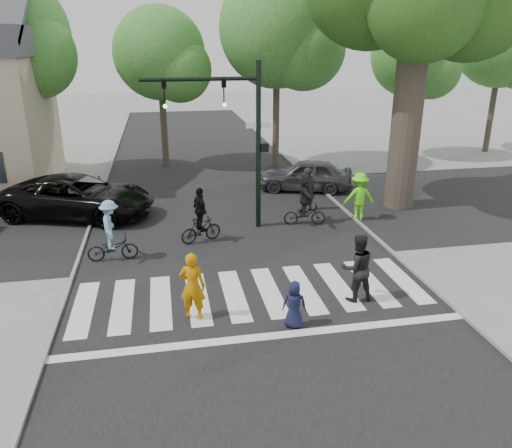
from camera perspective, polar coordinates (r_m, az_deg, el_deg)
The scene contains 22 objects.
ground at distance 13.14m, azimuth 0.32°, elevation -9.95°, with size 120.00×120.00×0.00m, color gray.
road_stem at distance 17.58m, azimuth -2.83°, elevation -1.86°, with size 10.00×70.00×0.01m, color black.
road_cross at distance 20.37m, azimuth -4.03°, elevation 1.26°, with size 70.00×10.00×0.01m, color black.
curb_left at distance 17.65m, azimuth -19.30°, elevation -2.78°, with size 0.10×70.00×0.10m, color gray.
curb_right at distance 18.87m, azimuth 12.53°, elevation -0.61°, with size 0.10×70.00×0.10m, color gray.
crosswalk at distance 13.70m, azimuth -0.22°, elevation -8.55°, with size 10.00×3.85×0.01m.
traffic_signal at distance 17.74m, azimuth -2.46°, elevation 11.43°, with size 4.45×0.29×6.00m.
bg_tree_1 at distance 27.40m, azimuth -25.97°, elevation 18.41°, with size 6.09×5.80×9.80m.
bg_tree_2 at distance 27.78m, azimuth -10.43°, elevation 18.19°, with size 5.04×4.80×8.40m.
bg_tree_3 at distance 27.21m, azimuth 3.23°, elevation 20.89°, with size 6.30×6.00×10.20m.
bg_tree_4 at distance 30.87m, azimuth 17.91°, elevation 17.49°, with size 4.83×4.60×8.15m.
bg_tree_5 at distance 34.56m, azimuth 26.88°, elevation 17.76°, with size 5.67×5.40×9.30m.
pedestrian_woman at distance 12.53m, azimuth -7.28°, elevation -7.06°, with size 0.65×0.43×1.79m, color #BE7604.
pedestrian_child at distance 12.25m, azimuth 4.39°, elevation -9.16°, with size 0.59×0.38×1.21m, color #151834.
pedestrian_adult at distance 13.54m, azimuth 11.48°, elevation -4.91°, with size 0.92×0.71×1.89m, color black.
cyclist_left at distance 16.33m, azimuth -16.21°, elevation -1.20°, with size 1.59×1.04×1.99m.
cyclist_mid at distance 17.26m, azimuth -6.36°, elevation 0.45°, with size 1.55×0.98×1.95m.
cyclist_right at distance 18.86m, azimuth 5.63°, elevation 2.48°, with size 1.64×1.52×1.99m.
car_suv at distance 20.89m, azimuth -19.69°, elevation 2.94°, with size 2.73×5.92×1.64m, color black.
car_grey at distance 23.44m, azimuth 5.67°, elevation 5.60°, with size 1.73×4.30×1.47m, color #393A3E.
bystander_hivis at distance 19.69m, azimuth 11.70°, elevation 3.08°, with size 1.22×0.70×1.89m, color #5CFF17.
bystander_dark at distance 20.54m, azimuth 5.82°, elevation 4.00°, with size 0.66×0.43×1.81m, color black.
Camera 1 is at (-2.21, -11.15, 6.59)m, focal length 35.00 mm.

